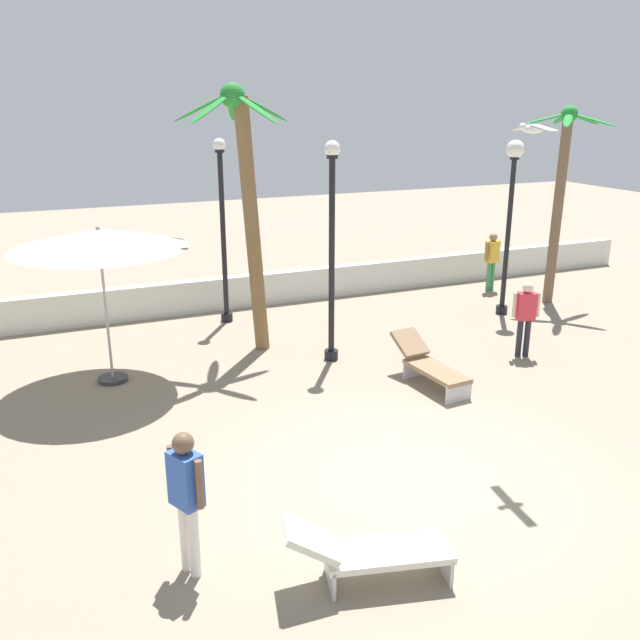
# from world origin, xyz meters

# --- Properties ---
(ground_plane) EXTENTS (56.00, 56.00, 0.00)m
(ground_plane) POSITION_xyz_m (0.00, 0.00, 0.00)
(ground_plane) COLOR gray
(boundary_wall) EXTENTS (25.20, 0.30, 0.82)m
(boundary_wall) POSITION_xyz_m (0.00, 8.93, 0.41)
(boundary_wall) COLOR silver
(boundary_wall) RESTS_ON ground_plane
(patio_umbrella_2) EXTENTS (3.17, 3.17, 2.97)m
(patio_umbrella_2) POSITION_xyz_m (-3.39, 5.20, 2.71)
(patio_umbrella_2) COLOR #333338
(patio_umbrella_2) RESTS_ON ground_plane
(palm_tree_1) EXTENTS (2.30, 2.30, 5.41)m
(palm_tree_1) POSITION_xyz_m (-0.44, 5.81, 3.29)
(palm_tree_1) COLOR brown
(palm_tree_1) RESTS_ON ground_plane
(palm_tree_2) EXTENTS (2.19, 2.13, 4.96)m
(palm_tree_2) POSITION_xyz_m (7.89, 6.17, 3.09)
(palm_tree_2) COLOR brown
(palm_tree_2) RESTS_ON ground_plane
(lamp_post_0) EXTENTS (0.31, 0.31, 4.37)m
(lamp_post_0) POSITION_xyz_m (0.88, 4.60, 2.39)
(lamp_post_0) COLOR black
(lamp_post_0) RESTS_ON ground_plane
(lamp_post_1) EXTENTS (0.42, 0.42, 4.21)m
(lamp_post_1) POSITION_xyz_m (6.09, 5.80, 2.80)
(lamp_post_1) COLOR black
(lamp_post_1) RESTS_ON ground_plane
(lamp_post_2) EXTENTS (0.29, 0.29, 4.28)m
(lamp_post_2) POSITION_xyz_m (-0.39, 7.92, 2.25)
(lamp_post_2) COLOR black
(lamp_post_2) RESTS_ON ground_plane
(lounge_chair_0) EXTENTS (0.71, 1.90, 0.83)m
(lounge_chair_0) POSITION_xyz_m (2.03, 2.70, 0.40)
(lounge_chair_0) COLOR #B7B7BC
(lounge_chair_0) RESTS_ON ground_plane
(lounge_chair_1) EXTENTS (1.95, 0.98, 0.83)m
(lounge_chair_1) POSITION_xyz_m (-1.54, -1.77, 0.40)
(lounge_chair_1) COLOR #B7B7BC
(lounge_chair_1) RESTS_ON ground_plane
(guest_0) EXTENTS (0.37, 0.51, 1.75)m
(guest_0) POSITION_xyz_m (-3.29, -0.85, 1.07)
(guest_0) COLOR silver
(guest_0) RESTS_ON ground_plane
(guest_1) EXTENTS (0.53, 0.36, 1.58)m
(guest_1) POSITION_xyz_m (4.61, 3.21, 0.95)
(guest_1) COLOR #26262D
(guest_1) RESTS_ON ground_plane
(guest_2) EXTENTS (0.54, 0.32, 1.62)m
(guest_2) POSITION_xyz_m (7.12, 7.70, 0.98)
(guest_2) COLOR #3F8C59
(guest_2) RESTS_ON ground_plane
(seagull_0) EXTENTS (0.39, 0.98, 0.14)m
(seagull_0) POSITION_xyz_m (1.91, 0.29, 4.73)
(seagull_0) COLOR white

